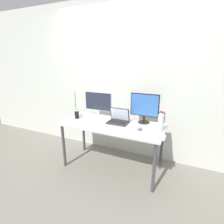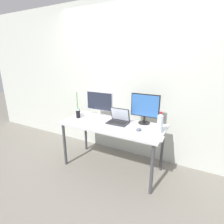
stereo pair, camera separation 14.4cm
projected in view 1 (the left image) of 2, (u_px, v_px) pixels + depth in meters
The scene contains 11 objects.
ground_plane at pixel (112, 167), 2.81m from camera, with size 16.00×16.00×0.00m, color gray.
wall_back at pixel (126, 81), 2.94m from camera, with size 7.00×0.08×2.60m, color silver.
work_desk at pixel (112, 128), 2.61m from camera, with size 1.53×0.68×0.74m.
monitor_left at pixel (98, 103), 2.85m from camera, with size 0.48×0.21×0.41m.
monitor_center at pixel (144, 107), 2.56m from camera, with size 0.42×0.17×0.44m.
laptop_silver at pixel (118, 119), 2.61m from camera, with size 0.30×0.22×0.22m.
keyboard_main at pixel (149, 135), 2.17m from camera, with size 0.39×0.14×0.02m, color white.
mouse_by_keyboard at pixel (140, 129), 2.34m from camera, with size 0.06×0.10×0.04m, color slate.
water_bottle at pixel (161, 122), 2.27m from camera, with size 0.07×0.07×0.28m.
soda_can_near_keyboard at pixel (77, 114), 2.81m from camera, with size 0.07×0.07×0.13m.
bamboo_vase at pixel (76, 111), 2.91m from camera, with size 0.07×0.07×0.40m.
Camera 1 is at (1.00, -2.21, 1.66)m, focal length 28.00 mm.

